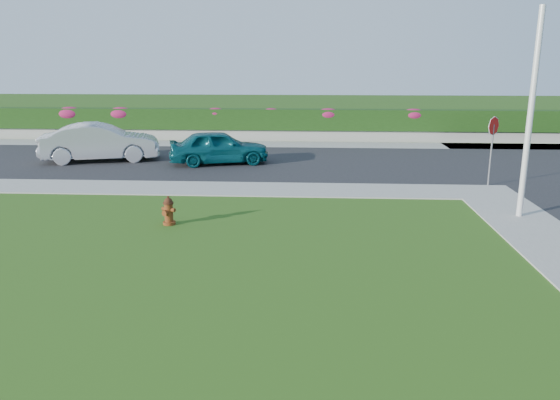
# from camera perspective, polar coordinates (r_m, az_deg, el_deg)

# --- Properties ---
(ground) EXTENTS (120.00, 120.00, 0.00)m
(ground) POSITION_cam_1_polar(r_m,az_deg,el_deg) (9.97, -4.17, -11.04)
(ground) COLOR black
(ground) RESTS_ON ground
(street_far) EXTENTS (26.00, 8.00, 0.04)m
(street_far) POSITION_cam_1_polar(r_m,az_deg,el_deg) (24.13, -11.73, 4.00)
(street_far) COLOR black
(street_far) RESTS_ON ground
(sidewalk_far) EXTENTS (24.00, 2.00, 0.04)m
(sidewalk_far) POSITION_cam_1_polar(r_m,az_deg,el_deg) (19.78, -18.21, 1.29)
(sidewalk_far) COLOR gray
(sidewalk_far) RESTS_ON ground
(curb_corner) EXTENTS (2.00, 2.00, 0.04)m
(curb_corner) POSITION_cam_1_polar(r_m,az_deg,el_deg) (19.30, 20.63, 0.77)
(curb_corner) COLOR gray
(curb_corner) RESTS_ON ground
(sidewalk_beyond) EXTENTS (34.00, 2.00, 0.04)m
(sidewalk_beyond) POSITION_cam_1_polar(r_m,az_deg,el_deg) (28.33, -1.24, 5.82)
(sidewalk_beyond) COLOR gray
(sidewalk_beyond) RESTS_ON ground
(retaining_wall) EXTENTS (34.00, 0.40, 0.60)m
(retaining_wall) POSITION_cam_1_polar(r_m,az_deg,el_deg) (29.77, -1.01, 6.79)
(retaining_wall) COLOR gray
(retaining_wall) RESTS_ON ground
(hedge) EXTENTS (32.00, 0.90, 1.10)m
(hedge) POSITION_cam_1_polar(r_m,az_deg,el_deg) (29.76, -1.01, 8.44)
(hedge) COLOR black
(hedge) RESTS_ON retaining_wall
(fire_hydrant) EXTENTS (0.41, 0.39, 0.78)m
(fire_hydrant) POSITION_cam_1_polar(r_m,az_deg,el_deg) (14.82, -11.57, -1.14)
(fire_hydrant) COLOR #511D0C
(fire_hydrant) RESTS_ON ground
(sedan_teal) EXTENTS (4.40, 2.66, 1.40)m
(sedan_teal) POSITION_cam_1_polar(r_m,az_deg,el_deg) (22.99, -6.40, 5.52)
(sedan_teal) COLOR #0B4E57
(sedan_teal) RESTS_ON street_far
(sedan_silver) EXTENTS (5.17, 2.95, 1.61)m
(sedan_silver) POSITION_cam_1_polar(r_m,az_deg,el_deg) (24.70, -18.25, 5.75)
(sedan_silver) COLOR #A5A6AC
(sedan_silver) RESTS_ON street_far
(utility_pole) EXTENTS (0.16, 0.16, 5.65)m
(utility_pole) POSITION_cam_1_polar(r_m,az_deg,el_deg) (16.21, 24.69, 8.00)
(utility_pole) COLOR silver
(utility_pole) RESTS_ON ground
(stop_sign) EXTENTS (0.50, 0.46, 2.43)m
(stop_sign) POSITION_cam_1_polar(r_m,az_deg,el_deg) (20.04, 21.35, 6.35)
(stop_sign) COLOR slate
(stop_sign) RESTS_ON ground
(flower_clump_a) EXTENTS (1.45, 0.93, 0.73)m
(flower_clump_a) POSITION_cam_1_polar(r_m,az_deg,el_deg) (32.39, -21.11, 8.44)
(flower_clump_a) COLOR #A31C59
(flower_clump_a) RESTS_ON hedge
(flower_clump_b) EXTENTS (1.41, 0.91, 0.70)m
(flower_clump_b) POSITION_cam_1_polar(r_m,az_deg,el_deg) (31.34, -16.32, 8.67)
(flower_clump_b) COLOR #A31C59
(flower_clump_b) RESTS_ON hedge
(flower_clump_c) EXTENTS (1.13, 0.72, 0.56)m
(flower_clump_c) POSITION_cam_1_polar(r_m,az_deg,el_deg) (30.00, -6.74, 9.01)
(flower_clump_c) COLOR #A31C59
(flower_clump_c) RESTS_ON hedge
(flower_clump_d) EXTENTS (1.03, 0.66, 0.51)m
(flower_clump_d) POSITION_cam_1_polar(r_m,az_deg,el_deg) (29.63, -0.93, 9.08)
(flower_clump_d) COLOR #A31C59
(flower_clump_d) RESTS_ON hedge
(flower_clump_e) EXTENTS (1.27, 0.82, 0.64)m
(flower_clump_e) POSITION_cam_1_polar(r_m,az_deg,el_deg) (29.56, 5.05, 8.92)
(flower_clump_e) COLOR #A31C59
(flower_clump_e) RESTS_ON hedge
(flower_clump_f) EXTENTS (1.29, 0.83, 0.64)m
(flower_clump_f) POSITION_cam_1_polar(r_m,az_deg,el_deg) (30.04, 13.77, 8.65)
(flower_clump_f) COLOR #A31C59
(flower_clump_f) RESTS_ON hedge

